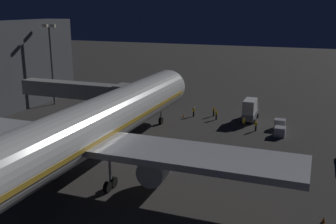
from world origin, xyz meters
name	(u,v)px	position (x,y,z in m)	size (l,w,h in m)	color
ground_plane	(117,155)	(0.00, 0.00, 0.00)	(320.00, 320.00, 0.00)	#383533
airliner_at_gate	(74,136)	(0.00, 9.54, 5.63)	(48.57, 64.27, 18.64)	silver
jet_bridge	(86,91)	(11.38, -11.00, 5.74)	(21.09, 3.40, 7.28)	#9E9E99
apron_floodlight_mast	(51,58)	(25.50, -21.03, 9.39)	(2.90, 0.50, 15.96)	#59595E
ops_van	(250,110)	(-13.61, -23.51, 1.89)	(2.36, 5.84, 3.77)	slate
baggage_container_near_belt	(280,131)	(-19.43, -16.17, 0.71)	(1.61, 1.86, 1.41)	#B7BABF
baggage_container_far_row	(280,124)	(-19.02, -20.01, 0.79)	(1.71, 1.58, 1.58)	#B7BABF
ground_crew_near_nose_gear	(256,125)	(-15.58, -17.43, 0.95)	(0.40, 0.40, 1.72)	black
ground_crew_by_belt_loader	(216,114)	(-8.07, -21.60, 0.97)	(0.40, 0.40, 1.77)	black
ground_crew_marshaller_fwd	(214,111)	(-7.05, -23.71, 0.99)	(0.40, 0.40, 1.79)	black
ground_crew_by_tug	(244,122)	(-13.47, -18.37, 0.96)	(0.40, 0.40, 1.75)	black
ground_crew_walking_aft	(194,111)	(-3.72, -22.18, 1.01)	(0.40, 0.40, 1.83)	black
traffic_cone_nose_port	(184,116)	(-2.20, -21.11, 0.28)	(0.36, 0.36, 0.55)	orange
traffic_cone_nose_starboard	(161,113)	(2.20, -21.11, 0.28)	(0.36, 0.36, 0.55)	orange
traffic_cone_wingtip_svc_side	(324,219)	(-25.79, 8.49, 0.28)	(0.36, 0.36, 0.55)	orange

